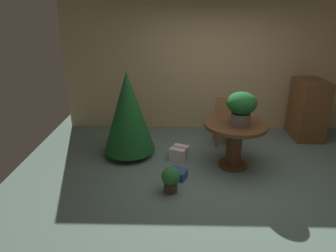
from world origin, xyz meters
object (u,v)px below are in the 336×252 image
at_px(round_dining_table, 235,137).
at_px(holiday_tree, 128,112).
at_px(wooden_chair_far, 225,118).
at_px(gift_box_cream, 179,153).
at_px(flower_vase, 241,106).
at_px(gift_box_blue, 178,174).
at_px(wooden_cabinet, 308,109).
at_px(potted_plant, 171,179).

distance_m(round_dining_table, holiday_tree, 1.81).
xyz_separation_m(wooden_chair_far, gift_box_cream, (-0.88, -0.73, -0.39)).
bearing_deg(flower_vase, gift_box_blue, -160.34).
distance_m(wooden_chair_far, holiday_tree, 1.87).
distance_m(holiday_tree, gift_box_blue, 1.36).
height_order(gift_box_cream, wooden_cabinet, wooden_cabinet).
xyz_separation_m(holiday_tree, wooden_cabinet, (3.41, 0.90, -0.22)).
bearing_deg(wooden_cabinet, round_dining_table, -142.82).
bearing_deg(wooden_cabinet, flower_vase, -140.52).
relative_size(round_dining_table, wooden_cabinet, 0.85).
relative_size(wooden_chair_far, gift_box_cream, 2.41).
height_order(round_dining_table, potted_plant, round_dining_table).
bearing_deg(gift_box_blue, round_dining_table, 24.39).
distance_m(flower_vase, wooden_chair_far, 1.16).
relative_size(holiday_tree, gift_box_blue, 4.61).
relative_size(wooden_chair_far, wooden_cabinet, 0.77).
bearing_deg(round_dining_table, gift_box_cream, 166.34).
xyz_separation_m(wooden_chair_far, gift_box_blue, (-0.91, -1.36, -0.43)).
bearing_deg(wooden_chair_far, gift_box_cream, -140.17).
xyz_separation_m(wooden_chair_far, wooden_cabinet, (1.66, 0.31, 0.08)).
height_order(gift_box_blue, potted_plant, potted_plant).
xyz_separation_m(gift_box_cream, wooden_cabinet, (2.54, 1.04, 0.47)).
xyz_separation_m(round_dining_table, gift_box_cream, (-0.88, 0.21, -0.41)).
relative_size(flower_vase, wooden_chair_far, 0.59).
distance_m(wooden_chair_far, wooden_cabinet, 1.69).
bearing_deg(holiday_tree, round_dining_table, -11.67).
relative_size(wooden_chair_far, potted_plant, 2.34).
relative_size(flower_vase, gift_box_cream, 1.42).
xyz_separation_m(round_dining_table, wooden_chair_far, (0.00, 0.95, -0.02)).
bearing_deg(holiday_tree, potted_plant, -57.11).
bearing_deg(round_dining_table, holiday_tree, 168.33).
distance_m(round_dining_table, potted_plant, 1.32).
relative_size(round_dining_table, wooden_chair_far, 1.11).
xyz_separation_m(round_dining_table, holiday_tree, (-1.75, 0.36, 0.27)).
relative_size(round_dining_table, flower_vase, 1.88).
height_order(holiday_tree, potted_plant, holiday_tree).
relative_size(wooden_chair_far, holiday_tree, 0.60).
height_order(round_dining_table, wooden_cabinet, wooden_cabinet).
height_order(flower_vase, wooden_chair_far, flower_vase).
xyz_separation_m(round_dining_table, gift_box_blue, (-0.91, -0.41, -0.45)).
bearing_deg(gift_box_cream, holiday_tree, 170.36).
distance_m(gift_box_cream, potted_plant, 1.01).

